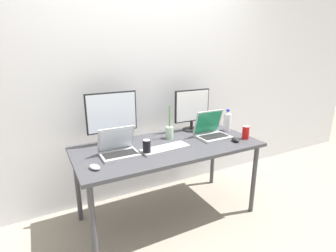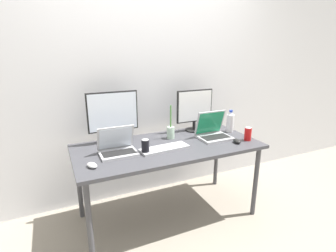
# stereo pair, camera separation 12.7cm
# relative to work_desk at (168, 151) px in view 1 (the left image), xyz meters

# --- Properties ---
(ground_plane) EXTENTS (16.00, 16.00, 0.00)m
(ground_plane) POSITION_rel_work_desk_xyz_m (0.00, 0.00, -0.68)
(ground_plane) COLOR gray
(wall_back) EXTENTS (7.00, 0.08, 2.60)m
(wall_back) POSITION_rel_work_desk_xyz_m (0.00, 0.59, 0.62)
(wall_back) COLOR silver
(wall_back) RESTS_ON ground
(work_desk) EXTENTS (1.67, 0.78, 0.74)m
(work_desk) POSITION_rel_work_desk_xyz_m (0.00, 0.00, 0.00)
(work_desk) COLOR #424247
(work_desk) RESTS_ON ground
(monitor_left) EXTENTS (0.46, 0.17, 0.47)m
(monitor_left) POSITION_rel_work_desk_xyz_m (-0.42, 0.28, 0.33)
(monitor_left) COLOR black
(monitor_left) RESTS_ON work_desk
(monitor_center) EXTENTS (0.41, 0.19, 0.43)m
(monitor_center) POSITION_rel_work_desk_xyz_m (0.43, 0.28, 0.30)
(monitor_center) COLOR black
(monitor_center) RESTS_ON work_desk
(laptop_silver) EXTENTS (0.30, 0.23, 0.23)m
(laptop_silver) POSITION_rel_work_desk_xyz_m (-0.47, -0.00, 0.11)
(laptop_silver) COLOR #B7B7BC
(laptop_silver) RESTS_ON work_desk
(laptop_secondary) EXTENTS (0.31, 0.25, 0.26)m
(laptop_secondary) POSITION_rel_work_desk_xyz_m (0.49, 0.01, 0.12)
(laptop_secondary) COLOR #B7B7BC
(laptop_secondary) RESTS_ON work_desk
(keyboard_main) EXTENTS (0.44, 0.18, 0.02)m
(keyboard_main) POSITION_rel_work_desk_xyz_m (-0.07, -0.09, 0.07)
(keyboard_main) COLOR #B2B2B7
(keyboard_main) RESTS_ON work_desk
(mouse_by_keyboard) EXTENTS (0.07, 0.11, 0.04)m
(mouse_by_keyboard) POSITION_rel_work_desk_xyz_m (0.60, -0.22, 0.08)
(mouse_by_keyboard) COLOR black
(mouse_by_keyboard) RESTS_ON work_desk
(mouse_by_laptop) EXTENTS (0.09, 0.12, 0.03)m
(mouse_by_laptop) POSITION_rel_work_desk_xyz_m (-0.70, -0.19, 0.08)
(mouse_by_laptop) COLOR silver
(mouse_by_laptop) RESTS_ON work_desk
(water_bottle) EXTENTS (0.08, 0.08, 0.23)m
(water_bottle) POSITION_rel_work_desk_xyz_m (0.75, 0.09, 0.17)
(water_bottle) COLOR silver
(water_bottle) RESTS_ON work_desk
(soda_can_near_keyboard) EXTENTS (0.07, 0.07, 0.13)m
(soda_can_near_keyboard) POSITION_rel_work_desk_xyz_m (0.74, -0.20, 0.12)
(soda_can_near_keyboard) COLOR red
(soda_can_near_keyboard) RESTS_ON work_desk
(soda_can_by_laptop) EXTENTS (0.07, 0.07, 0.13)m
(soda_can_by_laptop) POSITION_rel_work_desk_xyz_m (-0.26, -0.11, 0.12)
(soda_can_by_laptop) COLOR black
(soda_can_by_laptop) RESTS_ON work_desk
(bamboo_vase) EXTENTS (0.08, 0.08, 0.33)m
(bamboo_vase) POSITION_rel_work_desk_xyz_m (0.10, 0.16, 0.13)
(bamboo_vase) COLOR #B2D1B7
(bamboo_vase) RESTS_ON work_desk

